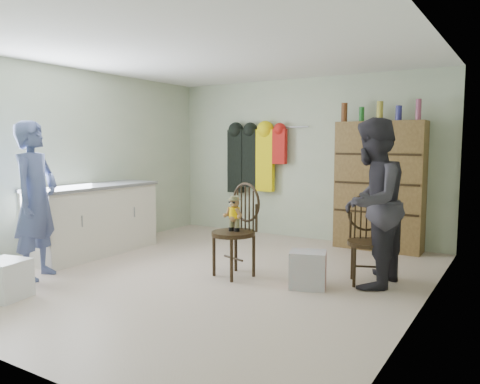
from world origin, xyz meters
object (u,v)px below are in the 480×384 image
Objects in this scene: counter at (94,219)px; dresser at (379,185)px; chair_front at (237,223)px; chair_far at (367,236)px.

dresser is (3.20, 2.30, 0.44)m from counter.
chair_front is 0.51× the size of dresser.
counter is at bearing 168.04° from chair_far.
dresser is (1.00, 2.17, 0.31)m from chair_front.
counter is 1.96× the size of chair_far.
chair_front is 1.43m from chair_far.
counter is 0.90× the size of dresser.
chair_front is at bearing 3.46° from counter.
dresser reaches higher than chair_front.
chair_far is at bearing -78.74° from dresser.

